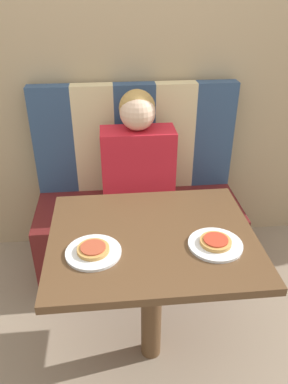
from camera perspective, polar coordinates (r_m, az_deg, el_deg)
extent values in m
plane|color=gray|center=(2.12, 1.03, -23.02)|extent=(12.00, 12.00, 0.00)
cube|color=tan|center=(2.34, -1.78, 20.34)|extent=(7.00, 0.05, 2.60)
cube|color=#5B1919|center=(2.46, -0.82, -6.36)|extent=(1.25, 0.55, 0.47)
cube|color=navy|center=(2.40, -13.52, 7.57)|extent=(0.25, 0.09, 0.68)
cube|color=beige|center=(2.38, -7.50, 7.94)|extent=(0.25, 0.09, 0.68)
cube|color=navy|center=(2.38, -1.41, 8.23)|extent=(0.25, 0.09, 0.68)
cube|color=beige|center=(2.41, 4.59, 8.43)|extent=(0.25, 0.09, 0.68)
cube|color=navy|center=(2.46, 10.39, 8.53)|extent=(0.25, 0.09, 0.68)
cube|color=brown|center=(1.60, 1.27, -7.07)|extent=(0.87, 0.72, 0.03)
cylinder|color=brown|center=(1.85, 1.14, -16.36)|extent=(0.10, 0.10, 0.71)
cube|color=red|center=(2.21, -0.91, 3.63)|extent=(0.42, 0.19, 0.48)
sphere|color=beige|center=(2.08, -0.99, 12.03)|extent=(0.20, 0.20, 0.20)
sphere|color=#AD8447|center=(2.10, -1.05, 12.70)|extent=(0.20, 0.20, 0.20)
cylinder|color=white|center=(1.50, -7.71, -9.08)|extent=(0.22, 0.22, 0.01)
cylinder|color=white|center=(1.55, 10.81, -7.87)|extent=(0.22, 0.22, 0.01)
cylinder|color=#C68E47|center=(1.49, -7.75, -8.67)|extent=(0.13, 0.13, 0.02)
cylinder|color=#AD472D|center=(1.49, -7.77, -8.34)|extent=(0.10, 0.10, 0.01)
cylinder|color=#C68E47|center=(1.54, 10.86, -7.46)|extent=(0.13, 0.13, 0.02)
cylinder|color=#B73823|center=(1.54, 10.90, -7.14)|extent=(0.10, 0.10, 0.01)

